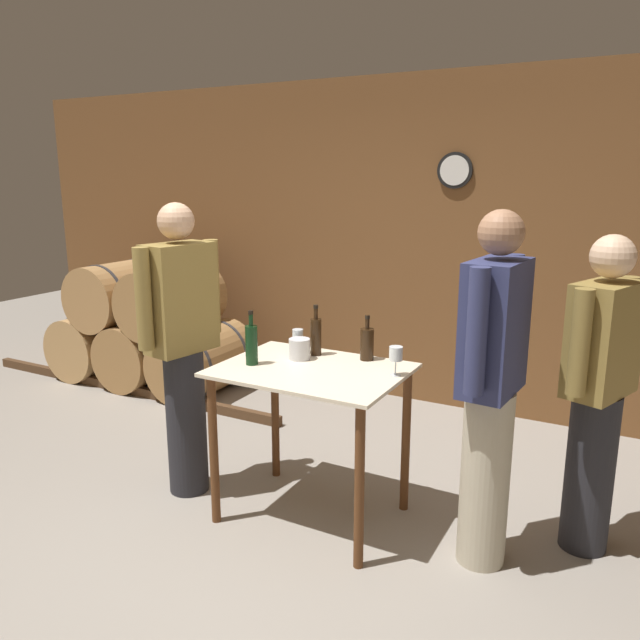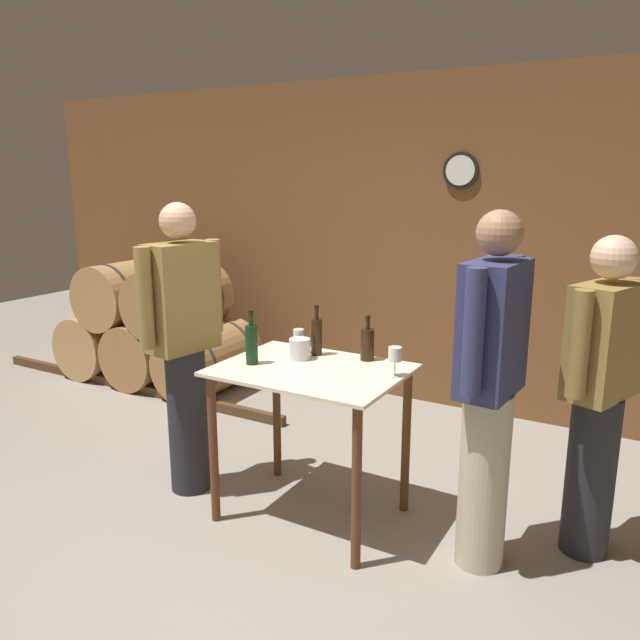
{
  "view_description": "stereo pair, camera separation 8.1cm",
  "coord_description": "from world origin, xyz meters",
  "px_view_note": "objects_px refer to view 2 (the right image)",
  "views": [
    {
      "loc": [
        1.77,
        -2.39,
        1.92
      ],
      "look_at": [
        0.19,
        0.54,
        1.14
      ],
      "focal_mm": 35.0,
      "sensor_mm": 36.0,
      "label": 1
    },
    {
      "loc": [
        1.84,
        -2.35,
        1.92
      ],
      "look_at": [
        0.19,
        0.54,
        1.14
      ],
      "focal_mm": 35.0,
      "sensor_mm": 36.0,
      "label": 2
    }
  ],
  "objects_px": {
    "wine_bottle_left": "(317,335)",
    "person_host": "(489,386)",
    "wine_bottle_far_left": "(252,343)",
    "person_visitor_bearded": "(599,393)",
    "ice_bucket": "(300,349)",
    "wine_glass_near_center": "(395,355)",
    "wine_bottle_center": "(367,343)",
    "wine_glass_near_left": "(299,336)",
    "person_visitor_with_scarf": "(184,344)"
  },
  "relations": [
    {
      "from": "person_visitor_with_scarf",
      "to": "wine_glass_near_center",
      "type": "bearing_deg",
      "value": 8.93
    },
    {
      "from": "wine_bottle_far_left",
      "to": "wine_glass_near_center",
      "type": "distance_m",
      "value": 0.8
    },
    {
      "from": "ice_bucket",
      "to": "person_visitor_with_scarf",
      "type": "distance_m",
      "value": 0.71
    },
    {
      "from": "wine_glass_near_center",
      "to": "person_visitor_bearded",
      "type": "bearing_deg",
      "value": 17.87
    },
    {
      "from": "wine_glass_near_center",
      "to": "person_host",
      "type": "height_order",
      "value": "person_host"
    },
    {
      "from": "ice_bucket",
      "to": "person_visitor_bearded",
      "type": "relative_size",
      "value": 0.07
    },
    {
      "from": "wine_bottle_left",
      "to": "person_host",
      "type": "distance_m",
      "value": 1.09
    },
    {
      "from": "person_visitor_bearded",
      "to": "wine_bottle_left",
      "type": "bearing_deg",
      "value": -173.51
    },
    {
      "from": "wine_bottle_left",
      "to": "person_visitor_with_scarf",
      "type": "relative_size",
      "value": 0.17
    },
    {
      "from": "wine_bottle_left",
      "to": "person_visitor_bearded",
      "type": "relative_size",
      "value": 0.18
    },
    {
      "from": "person_visitor_bearded",
      "to": "person_host",
      "type": "bearing_deg",
      "value": -139.92
    },
    {
      "from": "person_host",
      "to": "person_visitor_bearded",
      "type": "relative_size",
      "value": 1.07
    },
    {
      "from": "wine_bottle_far_left",
      "to": "wine_bottle_left",
      "type": "bearing_deg",
      "value": 55.92
    },
    {
      "from": "wine_bottle_far_left",
      "to": "ice_bucket",
      "type": "relative_size",
      "value": 2.52
    },
    {
      "from": "ice_bucket",
      "to": "person_visitor_bearded",
      "type": "xyz_separation_m",
      "value": [
        1.55,
        0.29,
        -0.08
      ]
    },
    {
      "from": "wine_bottle_left",
      "to": "person_visitor_bearded",
      "type": "xyz_separation_m",
      "value": [
        1.51,
        0.17,
        -0.14
      ]
    },
    {
      "from": "person_visitor_with_scarf",
      "to": "wine_bottle_far_left",
      "type": "bearing_deg",
      "value": 0.62
    },
    {
      "from": "wine_glass_near_center",
      "to": "person_visitor_bearded",
      "type": "relative_size",
      "value": 0.1
    },
    {
      "from": "wine_glass_near_left",
      "to": "person_visitor_bearded",
      "type": "bearing_deg",
      "value": 6.92
    },
    {
      "from": "wine_glass_near_left",
      "to": "person_host",
      "type": "distance_m",
      "value": 1.19
    },
    {
      "from": "wine_bottle_far_left",
      "to": "person_visitor_bearded",
      "type": "bearing_deg",
      "value": 16.17
    },
    {
      "from": "wine_glass_near_left",
      "to": "person_host",
      "type": "xyz_separation_m",
      "value": [
        1.17,
        -0.18,
        -0.05
      ]
    },
    {
      "from": "wine_glass_near_left",
      "to": "ice_bucket",
      "type": "distance_m",
      "value": 0.12
    },
    {
      "from": "wine_bottle_left",
      "to": "person_visitor_bearded",
      "type": "distance_m",
      "value": 1.53
    },
    {
      "from": "wine_glass_near_center",
      "to": "ice_bucket",
      "type": "distance_m",
      "value": 0.6
    },
    {
      "from": "wine_bottle_far_left",
      "to": "wine_bottle_center",
      "type": "xyz_separation_m",
      "value": [
        0.53,
        0.38,
        -0.02
      ]
    },
    {
      "from": "person_visitor_with_scarf",
      "to": "person_host",
      "type": "bearing_deg",
      "value": 4.29
    },
    {
      "from": "wine_glass_near_center",
      "to": "ice_bucket",
      "type": "height_order",
      "value": "wine_glass_near_center"
    },
    {
      "from": "wine_bottle_left",
      "to": "ice_bucket",
      "type": "bearing_deg",
      "value": -109.34
    },
    {
      "from": "wine_glass_near_center",
      "to": "person_visitor_with_scarf",
      "type": "bearing_deg",
      "value": -171.07
    },
    {
      "from": "wine_bottle_left",
      "to": "wine_bottle_center",
      "type": "height_order",
      "value": "wine_bottle_left"
    },
    {
      "from": "wine_bottle_center",
      "to": "person_visitor_bearded",
      "type": "distance_m",
      "value": 1.22
    },
    {
      "from": "wine_bottle_center",
      "to": "wine_glass_near_left",
      "type": "distance_m",
      "value": 0.42
    },
    {
      "from": "wine_glass_near_center",
      "to": "person_visitor_with_scarf",
      "type": "height_order",
      "value": "person_visitor_with_scarf"
    },
    {
      "from": "wine_bottle_center",
      "to": "person_visitor_with_scarf",
      "type": "height_order",
      "value": "person_visitor_with_scarf"
    },
    {
      "from": "wine_glass_near_left",
      "to": "person_host",
      "type": "height_order",
      "value": "person_host"
    },
    {
      "from": "wine_bottle_left",
      "to": "wine_glass_near_center",
      "type": "bearing_deg",
      "value": -13.97
    },
    {
      "from": "wine_glass_near_left",
      "to": "ice_bucket",
      "type": "relative_size",
      "value": 1.21
    },
    {
      "from": "person_host",
      "to": "person_visitor_with_scarf",
      "type": "distance_m",
      "value": 1.79
    },
    {
      "from": "wine_glass_near_left",
      "to": "person_visitor_with_scarf",
      "type": "xyz_separation_m",
      "value": [
        -0.61,
        -0.31,
        -0.05
      ]
    },
    {
      "from": "wine_glass_near_left",
      "to": "person_visitor_bearded",
      "type": "relative_size",
      "value": 0.09
    },
    {
      "from": "wine_bottle_center",
      "to": "wine_glass_near_left",
      "type": "height_order",
      "value": "wine_bottle_center"
    },
    {
      "from": "person_visitor_with_scarf",
      "to": "person_visitor_bearded",
      "type": "relative_size",
      "value": 1.07
    },
    {
      "from": "wine_bottle_far_left",
      "to": "person_host",
      "type": "bearing_deg",
      "value": 5.68
    },
    {
      "from": "wine_bottle_left",
      "to": "person_visitor_bearded",
      "type": "height_order",
      "value": "person_visitor_bearded"
    },
    {
      "from": "ice_bucket",
      "to": "wine_bottle_center",
      "type": "bearing_deg",
      "value": 26.58
    },
    {
      "from": "wine_bottle_left",
      "to": "wine_bottle_center",
      "type": "relative_size",
      "value": 1.15
    },
    {
      "from": "wine_bottle_center",
      "to": "wine_glass_near_left",
      "type": "xyz_separation_m",
      "value": [
        -0.41,
        -0.08,
        0.01
      ]
    },
    {
      "from": "wine_bottle_left",
      "to": "person_visitor_bearded",
      "type": "bearing_deg",
      "value": 6.49
    },
    {
      "from": "wine_bottle_center",
      "to": "ice_bucket",
      "type": "relative_size",
      "value": 2.15
    }
  ]
}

